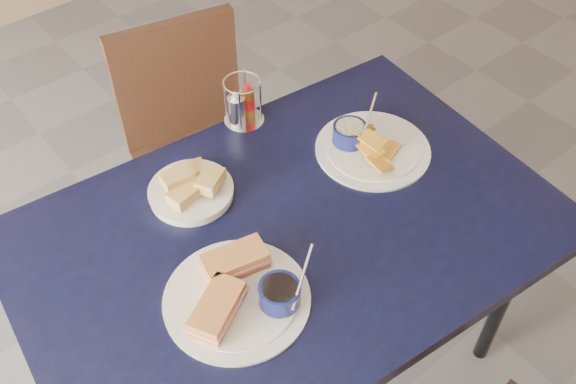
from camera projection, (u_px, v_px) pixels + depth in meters
dining_table at (289, 244)px, 1.56m from camera, size 1.33×0.96×0.75m
chair_far at (188, 136)px, 2.11m from camera, size 0.48×0.47×0.86m
sandwich_plate at (240, 292)px, 1.36m from camera, size 0.32×0.32×0.12m
plantain_plate at (365, 144)px, 1.68m from camera, size 0.30×0.30×0.12m
bread_basket at (191, 188)px, 1.56m from camera, size 0.21×0.21×0.07m
condiment_caddy at (241, 105)px, 1.73m from camera, size 0.11×0.11×0.14m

